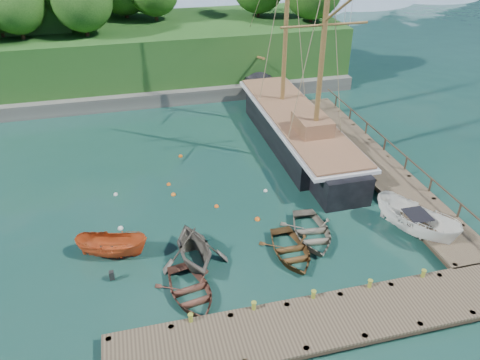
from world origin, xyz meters
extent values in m
plane|color=#13382F|center=(0.00, 0.00, 0.00)|extent=(160.00, 160.00, 0.00)
cube|color=#46382A|center=(2.00, -6.50, 0.54)|extent=(20.00, 3.20, 0.12)
cube|color=black|center=(2.00, -6.50, 0.38)|extent=(20.00, 3.20, 0.20)
cylinder|color=black|center=(-7.70, -5.20, 0.05)|extent=(0.28, 0.28, 1.10)
cube|color=#46382A|center=(11.50, 7.00, 0.54)|extent=(3.20, 24.00, 0.12)
cube|color=black|center=(11.50, 7.00, 0.38)|extent=(3.20, 24.00, 0.20)
cylinder|color=black|center=(10.20, -4.70, 0.05)|extent=(0.28, 0.28, 1.10)
cylinder|color=black|center=(10.20, 18.70, 0.05)|extent=(0.28, 0.28, 1.10)
cylinder|color=black|center=(12.80, 18.70, 0.05)|extent=(0.28, 0.28, 1.10)
cylinder|color=olive|center=(-4.00, -5.10, 0.00)|extent=(0.26, 0.26, 0.45)
cylinder|color=olive|center=(-1.00, -5.10, 0.00)|extent=(0.26, 0.26, 0.45)
cylinder|color=olive|center=(2.00, -5.10, 0.00)|extent=(0.26, 0.26, 0.45)
cylinder|color=olive|center=(5.00, -5.10, 0.00)|extent=(0.26, 0.26, 0.45)
cylinder|color=olive|center=(8.00, -5.10, 0.00)|extent=(0.26, 0.26, 0.45)
imported|color=brown|center=(-3.70, -2.96, 0.00)|extent=(3.73, 4.69, 0.87)
imported|color=#605B51|center=(-3.09, -0.42, 0.00)|extent=(4.06, 4.58, 2.25)
imported|color=brown|center=(2.25, -1.19, 0.00)|extent=(3.01, 4.19, 0.86)
imported|color=#6E6959|center=(3.97, 0.02, 0.00)|extent=(3.62, 4.76, 0.93)
imported|color=#C95122|center=(-7.42, 1.18, 0.00)|extent=(4.36, 2.73, 1.58)
imported|color=white|center=(10.00, -1.16, 0.00)|extent=(4.14, 5.79, 2.10)
cube|color=black|center=(7.27, 11.92, 0.69)|extent=(4.68, 14.09, 2.92)
cube|color=black|center=(7.20, 20.95, 0.69)|extent=(2.55, 4.44, 2.63)
cube|color=black|center=(7.34, 3.89, 0.69)|extent=(3.22, 3.64, 2.77)
cube|color=silver|center=(7.27, 11.92, 2.12)|extent=(4.77, 18.50, 0.25)
cube|color=brown|center=(7.27, 11.92, 2.37)|extent=(4.35, 18.10, 0.12)
cube|color=brown|center=(7.30, 8.91, 2.97)|extent=(2.31, 3.02, 1.20)
cylinder|color=brown|center=(7.17, 24.45, 3.57)|extent=(0.30, 6.90, 1.69)
cylinder|color=brown|center=(7.24, 15.53, 10.13)|extent=(0.36, 0.36, 15.51)
cylinder|color=brown|center=(7.30, 8.30, 9.51)|extent=(0.36, 0.36, 14.27)
sphere|color=silver|center=(-6.97, 3.61, 0.00)|extent=(0.35, 0.35, 0.35)
sphere|color=orange|center=(-3.39, 6.57, 0.00)|extent=(0.33, 0.33, 0.33)
sphere|color=orange|center=(-0.84, 4.50, 0.00)|extent=(0.30, 0.30, 0.30)
sphere|color=silver|center=(2.79, 5.52, 0.00)|extent=(0.28, 0.28, 0.28)
sphere|color=#CF5511|center=(-3.54, 7.96, 0.00)|extent=(0.30, 0.30, 0.30)
sphere|color=#D65B10|center=(-2.17, 11.86, 0.00)|extent=(0.32, 0.32, 0.32)
sphere|color=silver|center=(-7.17, 7.55, 0.00)|extent=(0.30, 0.30, 0.30)
sphere|color=#D95A15|center=(1.36, 2.48, 0.00)|extent=(0.35, 0.35, 0.35)
cube|color=#474744|center=(-8.00, 24.00, 0.60)|extent=(50.00, 4.00, 1.40)
cube|color=#1C5016|center=(-8.00, 30.00, 3.00)|extent=(50.00, 14.00, 6.00)
cylinder|color=#382616|center=(-16.10, 28.11, 6.70)|extent=(0.36, 0.36, 1.40)
cylinder|color=#382616|center=(-14.18, 26.81, 6.70)|extent=(0.36, 0.36, 1.40)
sphere|color=#194514|center=(-14.18, 26.81, 8.96)|extent=(5.02, 5.02, 5.02)
cylinder|color=#382616|center=(13.91, 26.65, 6.70)|extent=(0.36, 0.36, 1.40)
cylinder|color=#382616|center=(-1.61, 31.21, 6.70)|extent=(0.36, 0.36, 1.40)
cylinder|color=#382616|center=(-10.15, 30.20, 6.70)|extent=(0.36, 0.36, 1.40)
cylinder|color=#382616|center=(-4.58, 33.35, 6.70)|extent=(0.36, 0.36, 1.40)
cylinder|color=#382616|center=(14.09, 27.65, 6.70)|extent=(0.36, 0.36, 1.40)
cylinder|color=#382616|center=(-8.51, 26.55, 6.70)|extent=(0.36, 0.36, 1.40)
sphere|color=#194514|center=(-8.51, 26.55, 9.11)|extent=(5.47, 5.47, 5.47)
cylinder|color=#382616|center=(9.27, 30.39, 6.70)|extent=(0.36, 0.36, 1.40)
cylinder|color=#382616|center=(-10.01, 37.76, 6.70)|extent=(0.36, 0.36, 1.40)
cylinder|color=#382616|center=(-5.73, 38.37, 6.70)|extent=(0.36, 0.36, 1.40)
cylinder|color=#382616|center=(-11.90, 31.02, 6.70)|extent=(0.36, 0.36, 1.40)
camera|label=1|loc=(-5.45, -20.14, 17.36)|focal=35.00mm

